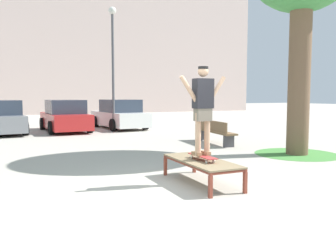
# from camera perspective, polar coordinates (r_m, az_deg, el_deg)

# --- Properties ---
(ground_plane) EXTENTS (120.00, 120.00, 0.00)m
(ground_plane) POSITION_cam_1_polar(r_m,az_deg,el_deg) (6.27, 1.79, -10.73)
(ground_plane) COLOR #B2AA9E
(building_facade) EXTENTS (40.55, 4.00, 15.63)m
(building_facade) POSITION_cam_1_polar(r_m,az_deg,el_deg) (36.12, -16.63, 14.50)
(building_facade) COLOR beige
(building_facade) RESTS_ON ground
(skate_box) EXTENTS (0.79, 1.91, 0.46)m
(skate_box) POSITION_cam_1_polar(r_m,az_deg,el_deg) (6.81, 5.44, -5.91)
(skate_box) COLOR brown
(skate_box) RESTS_ON ground
(skateboard) EXTENTS (0.20, 0.80, 0.09)m
(skateboard) POSITION_cam_1_polar(r_m,az_deg,el_deg) (6.75, 5.63, -4.95)
(skateboard) COLOR #B23333
(skateboard) RESTS_ON skate_box
(skater) EXTENTS (1.00, 0.28, 1.69)m
(skater) POSITION_cam_1_polar(r_m,az_deg,el_deg) (6.65, 5.70, 3.53)
(skater) COLOR tan
(skater) RESTS_ON skateboard
(grass_patch_near_right) EXTENTS (2.40, 2.40, 0.01)m
(grass_patch_near_right) POSITION_cam_1_polar(r_m,az_deg,el_deg) (10.87, 20.24, -4.31)
(grass_patch_near_right) COLOR #47893D
(grass_patch_near_right) RESTS_ON ground
(car_grey) EXTENTS (2.23, 4.35, 1.50)m
(car_grey) POSITION_cam_1_polar(r_m,az_deg,el_deg) (17.29, -25.68, 1.13)
(car_grey) COLOR slate
(car_grey) RESTS_ON ground
(car_red) EXTENTS (2.04, 4.26, 1.50)m
(car_red) POSITION_cam_1_polar(r_m,az_deg,el_deg) (17.42, -16.42, 1.44)
(car_red) COLOR red
(car_red) RESTS_ON ground
(car_white) EXTENTS (2.19, 4.33, 1.50)m
(car_white) POSITION_cam_1_polar(r_m,az_deg,el_deg) (18.38, -7.89, 1.77)
(car_white) COLOR silver
(car_white) RESTS_ON ground
(park_bench) EXTENTS (0.74, 2.44, 0.83)m
(park_bench) POSITION_cam_1_polar(r_m,az_deg,el_deg) (12.50, 7.60, -0.82)
(park_bench) COLOR brown
(park_bench) RESTS_ON ground
(light_post) EXTENTS (0.36, 0.36, 5.83)m
(light_post) POSITION_cam_1_polar(r_m,az_deg,el_deg) (17.02, -8.99, 12.08)
(light_post) COLOR #4C4C51
(light_post) RESTS_ON ground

